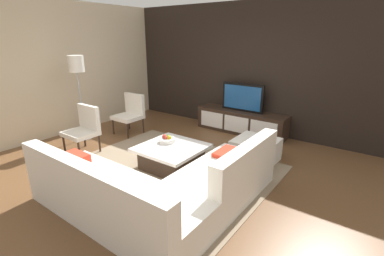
{
  "coord_description": "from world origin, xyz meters",
  "views": [
    {
      "loc": [
        2.64,
        -3.08,
        2.08
      ],
      "look_at": [
        -0.05,
        0.6,
        0.57
      ],
      "focal_mm": 25.98,
      "sensor_mm": 36.0,
      "label": 1
    }
  ],
  "objects_px": {
    "accent_chair_near": "(84,126)",
    "accent_chair_far": "(131,111)",
    "sectional_couch": "(160,189)",
    "television": "(242,97)",
    "media_console": "(241,122)",
    "ottoman": "(255,150)",
    "floor_lamp": "(77,70)",
    "fruit_bowl": "(167,139)",
    "coffee_table": "(172,156)"
  },
  "relations": [
    {
      "from": "media_console",
      "to": "floor_lamp",
      "type": "relative_size",
      "value": 1.18
    },
    {
      "from": "media_console",
      "to": "television",
      "type": "distance_m",
      "value": 0.56
    },
    {
      "from": "floor_lamp",
      "to": "media_console",
      "type": "bearing_deg",
      "value": 43.01
    },
    {
      "from": "fruit_bowl",
      "to": "sectional_couch",
      "type": "bearing_deg",
      "value": -52.88
    },
    {
      "from": "accent_chair_far",
      "to": "coffee_table",
      "type": "bearing_deg",
      "value": -19.1
    },
    {
      "from": "media_console",
      "to": "coffee_table",
      "type": "relative_size",
      "value": 2.06
    },
    {
      "from": "accent_chair_near",
      "to": "floor_lamp",
      "type": "distance_m",
      "value": 1.21
    },
    {
      "from": "fruit_bowl",
      "to": "coffee_table",
      "type": "bearing_deg",
      "value": -28.98
    },
    {
      "from": "accent_chair_near",
      "to": "ottoman",
      "type": "distance_m",
      "value": 3.14
    },
    {
      "from": "coffee_table",
      "to": "floor_lamp",
      "type": "xyz_separation_m",
      "value": [
        -2.39,
        -0.03,
        1.24
      ]
    },
    {
      "from": "media_console",
      "to": "sectional_couch",
      "type": "height_order",
      "value": "sectional_couch"
    },
    {
      "from": "television",
      "to": "accent_chair_far",
      "type": "relative_size",
      "value": 1.11
    },
    {
      "from": "media_console",
      "to": "ottoman",
      "type": "height_order",
      "value": "media_console"
    },
    {
      "from": "coffee_table",
      "to": "accent_chair_far",
      "type": "xyz_separation_m",
      "value": [
        -1.89,
        0.84,
        0.29
      ]
    },
    {
      "from": "ottoman",
      "to": "floor_lamp",
      "type": "bearing_deg",
      "value": -162.35
    },
    {
      "from": "accent_chair_near",
      "to": "floor_lamp",
      "type": "relative_size",
      "value": 0.5
    },
    {
      "from": "media_console",
      "to": "accent_chair_far",
      "type": "height_order",
      "value": "accent_chair_far"
    },
    {
      "from": "sectional_couch",
      "to": "accent_chair_near",
      "type": "bearing_deg",
      "value": 167.03
    },
    {
      "from": "accent_chair_far",
      "to": "media_console",
      "type": "bearing_deg",
      "value": 41.02
    },
    {
      "from": "ottoman",
      "to": "fruit_bowl",
      "type": "relative_size",
      "value": 2.5
    },
    {
      "from": "floor_lamp",
      "to": "ottoman",
      "type": "relative_size",
      "value": 2.47
    },
    {
      "from": "accent_chair_near",
      "to": "accent_chair_far",
      "type": "relative_size",
      "value": 1.0
    },
    {
      "from": "ottoman",
      "to": "accent_chair_far",
      "type": "height_order",
      "value": "accent_chair_far"
    },
    {
      "from": "television",
      "to": "ottoman",
      "type": "bearing_deg",
      "value": -53.92
    },
    {
      "from": "television",
      "to": "accent_chair_far",
      "type": "bearing_deg",
      "value": -143.72
    },
    {
      "from": "coffee_table",
      "to": "ottoman",
      "type": "xyz_separation_m",
      "value": [
        1.01,
        1.05,
        -0.0
      ]
    },
    {
      "from": "media_console",
      "to": "fruit_bowl",
      "type": "bearing_deg",
      "value": -97.31
    },
    {
      "from": "floor_lamp",
      "to": "fruit_bowl",
      "type": "height_order",
      "value": "floor_lamp"
    },
    {
      "from": "ottoman",
      "to": "fruit_bowl",
      "type": "distance_m",
      "value": 1.54
    },
    {
      "from": "coffee_table",
      "to": "accent_chair_far",
      "type": "relative_size",
      "value": 1.14
    },
    {
      "from": "coffee_table",
      "to": "television",
      "type": "bearing_deg",
      "value": 87.51
    },
    {
      "from": "television",
      "to": "floor_lamp",
      "type": "bearing_deg",
      "value": -136.98
    },
    {
      "from": "media_console",
      "to": "accent_chair_near",
      "type": "relative_size",
      "value": 2.35
    },
    {
      "from": "accent_chair_far",
      "to": "fruit_bowl",
      "type": "bearing_deg",
      "value": -18.53
    },
    {
      "from": "accent_chair_far",
      "to": "sectional_couch",
      "type": "bearing_deg",
      "value": -30.83
    },
    {
      "from": "television",
      "to": "coffee_table",
      "type": "distance_m",
      "value": 2.38
    },
    {
      "from": "sectional_couch",
      "to": "coffee_table",
      "type": "height_order",
      "value": "sectional_couch"
    },
    {
      "from": "coffee_table",
      "to": "media_console",
      "type": "bearing_deg",
      "value": 87.51
    },
    {
      "from": "ottoman",
      "to": "television",
      "type": "bearing_deg",
      "value": 126.08
    },
    {
      "from": "media_console",
      "to": "fruit_bowl",
      "type": "height_order",
      "value": "fruit_bowl"
    },
    {
      "from": "accent_chair_near",
      "to": "accent_chair_far",
      "type": "distance_m",
      "value": 1.26
    },
    {
      "from": "media_console",
      "to": "coffee_table",
      "type": "bearing_deg",
      "value": -92.49
    },
    {
      "from": "television",
      "to": "accent_chair_near",
      "type": "height_order",
      "value": "television"
    },
    {
      "from": "media_console",
      "to": "ottoman",
      "type": "xyz_separation_m",
      "value": [
        0.91,
        -1.24,
        -0.05
      ]
    },
    {
      "from": "sectional_couch",
      "to": "television",
      "type": "bearing_deg",
      "value": 99.11
    },
    {
      "from": "sectional_couch",
      "to": "ottoman",
      "type": "distance_m",
      "value": 2.05
    },
    {
      "from": "floor_lamp",
      "to": "accent_chair_far",
      "type": "distance_m",
      "value": 1.39
    },
    {
      "from": "media_console",
      "to": "television",
      "type": "height_order",
      "value": "television"
    },
    {
      "from": "ottoman",
      "to": "sectional_couch",
      "type": "bearing_deg",
      "value": -100.83
    },
    {
      "from": "ottoman",
      "to": "accent_chair_far",
      "type": "xyz_separation_m",
      "value": [
        -2.9,
        -0.22,
        0.29
      ]
    }
  ]
}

